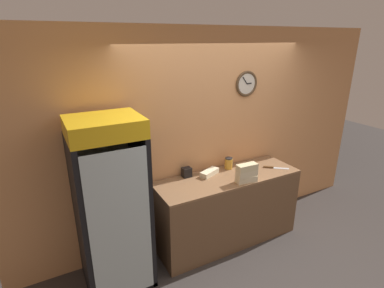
# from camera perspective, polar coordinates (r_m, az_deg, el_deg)

# --- Properties ---
(ground_plane) EXTENTS (14.00, 14.00, 0.00)m
(ground_plane) POSITION_cam_1_polar(r_m,az_deg,el_deg) (3.77, 14.39, -23.90)
(ground_plane) COLOR #383330
(wall_back) EXTENTS (5.20, 0.09, 2.70)m
(wall_back) POSITION_cam_1_polar(r_m,az_deg,el_deg) (3.91, 4.21, 1.55)
(wall_back) COLOR tan
(wall_back) RESTS_ON ground_plane
(prep_counter) EXTENTS (1.88, 0.61, 0.92)m
(prep_counter) POSITION_cam_1_polar(r_m,az_deg,el_deg) (4.01, 6.63, -12.08)
(prep_counter) COLOR brown
(prep_counter) RESTS_ON ground_plane
(beverage_cooler) EXTENTS (0.68, 0.66, 1.88)m
(beverage_cooler) POSITION_cam_1_polar(r_m,az_deg,el_deg) (3.24, -15.40, -9.57)
(beverage_cooler) COLOR black
(beverage_cooler) RESTS_ON ground_plane
(sandwich_stack_bottom) EXTENTS (0.27, 0.14, 0.08)m
(sandwich_stack_bottom) POSITION_cam_1_polar(r_m,az_deg,el_deg) (3.67, 10.30, -6.57)
(sandwich_stack_bottom) COLOR beige
(sandwich_stack_bottom) RESTS_ON prep_counter
(sandwich_stack_middle) EXTENTS (0.26, 0.12, 0.08)m
(sandwich_stack_middle) POSITION_cam_1_polar(r_m,az_deg,el_deg) (3.63, 10.37, -5.48)
(sandwich_stack_middle) COLOR beige
(sandwich_stack_middle) RESTS_ON sandwich_stack_bottom
(sandwich_stack_top) EXTENTS (0.26, 0.12, 0.08)m
(sandwich_stack_top) POSITION_cam_1_polar(r_m,az_deg,el_deg) (3.60, 10.44, -4.38)
(sandwich_stack_top) COLOR beige
(sandwich_stack_top) RESTS_ON sandwich_stack_middle
(sandwich_flat_left) EXTENTS (0.29, 0.21, 0.07)m
(sandwich_flat_left) POSITION_cam_1_polar(r_m,az_deg,el_deg) (3.79, 3.36, -5.46)
(sandwich_flat_left) COLOR beige
(sandwich_flat_left) RESTS_ON prep_counter
(chefs_knife) EXTENTS (0.29, 0.23, 0.02)m
(chefs_knife) POSITION_cam_1_polar(r_m,az_deg,el_deg) (4.13, 15.10, -4.32)
(chefs_knife) COLOR silver
(chefs_knife) RESTS_ON prep_counter
(condiment_jar) EXTENTS (0.10, 0.10, 0.15)m
(condiment_jar) POSITION_cam_1_polar(r_m,az_deg,el_deg) (3.98, 6.99, -3.65)
(condiment_jar) COLOR gold
(condiment_jar) RESTS_ON prep_counter
(napkin_dispenser) EXTENTS (0.11, 0.09, 0.12)m
(napkin_dispenser) POSITION_cam_1_polar(r_m,az_deg,el_deg) (3.73, -1.02, -5.40)
(napkin_dispenser) COLOR black
(napkin_dispenser) RESTS_ON prep_counter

